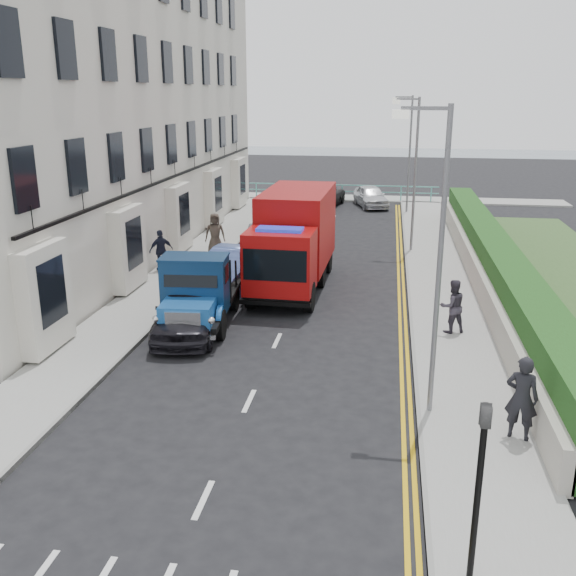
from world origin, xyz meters
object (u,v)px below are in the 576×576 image
at_px(bedford_lorry, 197,296).
at_px(lamp_mid, 413,166).
at_px(parked_car_front, 189,310).
at_px(lamp_near, 435,248).
at_px(pedestrian_east_near, 522,398).
at_px(lamp_far, 408,148).
at_px(red_lorry, 294,238).

bearing_deg(bedford_lorry, lamp_mid, 54.23).
height_order(lamp_mid, bedford_lorry, lamp_mid).
distance_m(bedford_lorry, parked_car_front, 0.53).
height_order(lamp_near, bedford_lorry, lamp_near).
relative_size(bedford_lorry, pedestrian_east_near, 2.76).
height_order(lamp_far, red_lorry, lamp_far).
height_order(lamp_near, parked_car_front, lamp_near).
bearing_deg(lamp_near, parked_car_front, 148.84).
distance_m(lamp_far, parked_car_front, 23.09).
distance_m(lamp_mid, bedford_lorry, 13.59).
bearing_deg(lamp_mid, bedford_lorry, -120.97).
bearing_deg(lamp_near, pedestrian_east_near, -27.04).
distance_m(lamp_near, parked_car_front, 8.78).
height_order(lamp_mid, parked_car_front, lamp_mid).
height_order(lamp_near, red_lorry, lamp_near).
bearing_deg(pedestrian_east_near, red_lorry, -40.31).
relative_size(lamp_mid, bedford_lorry, 1.35).
relative_size(lamp_far, parked_car_front, 1.55).
bearing_deg(lamp_near, bedford_lorry, 145.93).
bearing_deg(lamp_far, lamp_mid, -90.00).
relative_size(bedford_lorry, red_lorry, 0.74).
bearing_deg(bedford_lorry, red_lorry, 60.19).
height_order(lamp_far, parked_car_front, lamp_far).
xyz_separation_m(lamp_far, bedford_lorry, (-6.83, -21.38, -2.90)).
bearing_deg(pedestrian_east_near, lamp_mid, -64.97).
height_order(lamp_mid, lamp_far, same).
bearing_deg(bedford_lorry, pedestrian_east_near, -37.41).
relative_size(lamp_near, pedestrian_east_near, 3.74).
bearing_deg(lamp_mid, lamp_far, 90.00).
height_order(bedford_lorry, parked_car_front, bedford_lorry).
distance_m(lamp_near, bedford_lorry, 8.74).
bearing_deg(lamp_mid, parked_car_front, -120.70).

